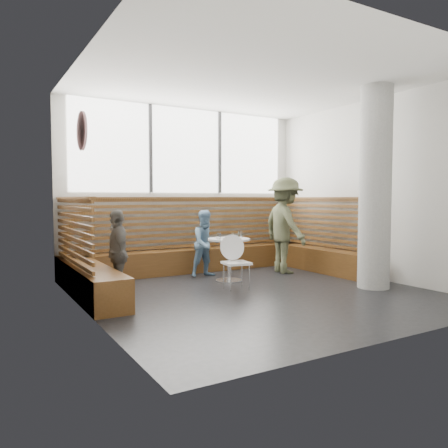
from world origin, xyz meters
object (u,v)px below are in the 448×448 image
adult_man (285,225)px  cafe_chair (234,257)px  cafe_table (229,251)px  child_left (117,253)px  concrete_column (375,188)px  child_back (206,243)px

adult_man → cafe_chair: bearing=121.9°
cafe_table → cafe_chair: cafe_chair is taller
cafe_table → adult_man: (1.39, 0.21, 0.38)m
adult_man → child_left: 3.43m
adult_man → cafe_table: bearing=104.8°
cafe_table → child_left: 2.02m
concrete_column → cafe_table: 2.61m
cafe_table → adult_man: size_ratio=0.41×
adult_man → child_left: (-3.40, -0.41, -0.28)m
concrete_column → cafe_chair: 2.50m
child_back → child_left: size_ratio=0.95×
cafe_chair → adult_man: 1.86m
cafe_table → adult_man: adult_man is taller
concrete_column → child_back: size_ratio=2.63×
cafe_table → child_back: bearing=100.3°
cafe_chair → cafe_table: bearing=74.9°
concrete_column → adult_man: 2.00m
cafe_table → adult_man: 1.45m
concrete_column → cafe_table: (-1.73, 1.63, -1.07)m
cafe_chair → child_back: (0.13, 1.19, 0.11)m
cafe_table → child_left: (-2.01, -0.20, 0.10)m
child_back → child_left: (-1.90, -0.82, 0.03)m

